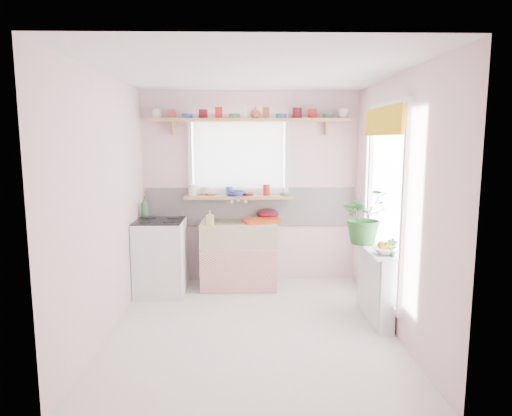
{
  "coord_description": "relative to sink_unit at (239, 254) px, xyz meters",
  "views": [
    {
      "loc": [
        -0.05,
        -4.38,
        1.88
      ],
      "look_at": [
        0.05,
        0.55,
        1.14
      ],
      "focal_mm": 32.0,
      "sensor_mm": 36.0,
      "label": 1
    }
  ],
  "objects": [
    {
      "name": "sill_crockery",
      "position": [
        -0.05,
        0.19,
        0.78
      ],
      "size": [
        1.35,
        0.11,
        0.12
      ],
      "color": "silver",
      "rests_on": "windowsill"
    },
    {
      "name": "fruit",
      "position": [
        1.47,
        -1.38,
        0.43
      ],
      "size": [
        0.2,
        0.14,
        0.1
      ],
      "color": "orange",
      "rests_on": "fruit_bowl"
    },
    {
      "name": "sill_cup",
      "position": [
        -0.43,
        0.25,
        0.78
      ],
      "size": [
        0.17,
        0.17,
        0.11
      ],
      "primitive_type": "imported",
      "rotation": [
        0.0,
        0.0,
        0.31
      ],
      "color": "beige",
      "rests_on": "windowsill"
    },
    {
      "name": "windowsill",
      "position": [
        -0.0,
        0.19,
        0.71
      ],
      "size": [
        1.4,
        0.22,
        0.04
      ],
      "primitive_type": "cube",
      "color": "tan",
      "rests_on": "room"
    },
    {
      "name": "colander",
      "position": [
        0.37,
        0.21,
        0.48
      ],
      "size": [
        0.38,
        0.38,
        0.13
      ],
      "primitive_type": "ellipsoid",
      "rotation": [
        0.0,
        0.0,
        -0.34
      ],
      "color": "#580F1A",
      "rests_on": "sink_unit"
    },
    {
      "name": "soap_bottle_sink",
      "position": [
        -0.35,
        -0.19,
        0.51
      ],
      "size": [
        0.09,
        0.1,
        0.18
      ],
      "primitive_type": "imported",
      "rotation": [
        0.0,
        0.0,
        -0.21
      ],
      "color": "#E3E867",
      "rests_on": "sink_unit"
    },
    {
      "name": "sink_unit",
      "position": [
        0.0,
        0.0,
        0.0
      ],
      "size": [
        0.95,
        0.65,
        1.11
      ],
      "color": "white",
      "rests_on": "ground"
    },
    {
      "name": "radiator_ledge",
      "position": [
        1.45,
        -1.09,
        -0.03
      ],
      "size": [
        0.22,
        0.95,
        0.78
      ],
      "color": "white",
      "rests_on": "ground"
    },
    {
      "name": "cooker",
      "position": [
        -0.95,
        -0.24,
        0.03
      ],
      "size": [
        0.58,
        0.58,
        0.93
      ],
      "color": "white",
      "rests_on": "ground"
    },
    {
      "name": "room",
      "position": [
        0.81,
        -0.43,
        0.94
      ],
      "size": [
        3.2,
        3.2,
        3.2
      ],
      "color": "silver",
      "rests_on": "ground"
    },
    {
      "name": "sill_bowl",
      "position": [
        -0.04,
        0.13,
        0.76
      ],
      "size": [
        0.23,
        0.23,
        0.07
      ],
      "primitive_type": "imported",
      "rotation": [
        0.0,
        0.0,
        0.08
      ],
      "color": "#2D3D93",
      "rests_on": "windowsill"
    },
    {
      "name": "jade_plant",
      "position": [
        1.36,
        -0.92,
        0.64
      ],
      "size": [
        0.67,
        0.63,
        0.6
      ],
      "primitive_type": "imported",
      "rotation": [
        0.0,
        0.0,
        0.37
      ],
      "color": "#2A6026",
      "rests_on": "radiator_ledge"
    },
    {
      "name": "shelf_crockery",
      "position": [
        0.13,
        0.18,
        1.76
      ],
      "size": [
        2.47,
        0.11,
        0.12
      ],
      "color": "silver",
      "rests_on": "pine_shelf"
    },
    {
      "name": "herb_pot",
      "position": [
        1.48,
        -1.49,
        0.43
      ],
      "size": [
        0.11,
        0.09,
        0.18
      ],
      "primitive_type": "imported",
      "rotation": [
        0.0,
        0.0,
        -0.3
      ],
      "color": "#2B6C2E",
      "rests_on": "radiator_ledge"
    },
    {
      "name": "dish_tray",
      "position": [
        0.29,
        -0.03,
        0.44
      ],
      "size": [
        0.49,
        0.41,
        0.04
      ],
      "primitive_type": "cube",
      "rotation": [
        0.0,
        0.0,
        0.24
      ],
      "color": "red",
      "rests_on": "sink_unit"
    },
    {
      "name": "cooker_bottle",
      "position": [
        -1.17,
        -0.02,
        0.62
      ],
      "size": [
        0.12,
        0.12,
        0.26
      ],
      "primitive_type": "imported",
      "rotation": [
        0.0,
        0.0,
        0.2
      ],
      "color": "#387140",
      "rests_on": "cooker"
    },
    {
      "name": "pine_shelf",
      "position": [
        0.15,
        0.18,
        1.69
      ],
      "size": [
        2.52,
        0.24,
        0.04
      ],
      "primitive_type": "cube",
      "color": "tan",
      "rests_on": "room"
    },
    {
      "name": "fruit_bowl",
      "position": [
        1.46,
        -1.39,
        0.38
      ],
      "size": [
        0.27,
        0.27,
        0.07
      ],
      "primitive_type": "imported",
      "rotation": [
        0.0,
        0.0,
        0.03
      ],
      "color": "silver",
      "rests_on": "radiator_ledge"
    },
    {
      "name": "shelf_vase",
      "position": [
        0.22,
        0.12,
        1.78
      ],
      "size": [
        0.14,
        0.14,
        0.14
      ],
      "primitive_type": "imported",
      "rotation": [
        0.0,
        0.0,
        -0.04
      ],
      "color": "#AA5134",
      "rests_on": "pine_shelf"
    }
  ]
}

